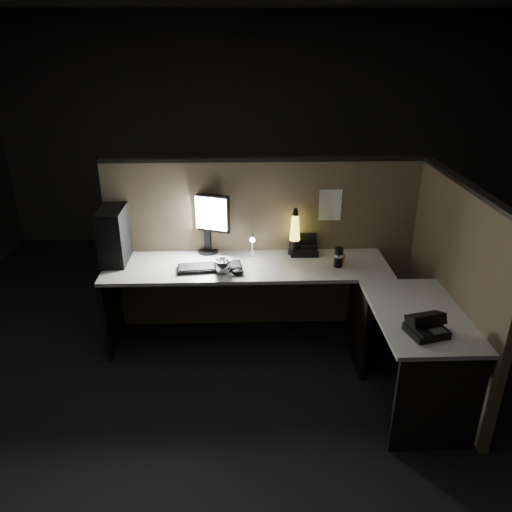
{
  "coord_description": "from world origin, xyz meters",
  "views": [
    {
      "loc": [
        -0.2,
        -3.06,
        2.44
      ],
      "look_at": [
        -0.08,
        0.35,
        0.92
      ],
      "focal_mm": 35.0,
      "sensor_mm": 36.0,
      "label": 1
    }
  ],
  "objects_px": {
    "keyboard": "(210,267)",
    "monitor": "(207,217)",
    "lava_lamp": "(295,235)",
    "pc_tower": "(115,234)",
    "desk_phone": "(426,326)"
  },
  "relations": [
    {
      "from": "keyboard",
      "to": "lava_lamp",
      "type": "height_order",
      "value": "lava_lamp"
    },
    {
      "from": "monitor",
      "to": "lava_lamp",
      "type": "xyz_separation_m",
      "value": [
        0.73,
        -0.07,
        -0.14
      ]
    },
    {
      "from": "pc_tower",
      "to": "monitor",
      "type": "relative_size",
      "value": 0.88
    },
    {
      "from": "monitor",
      "to": "lava_lamp",
      "type": "distance_m",
      "value": 0.75
    },
    {
      "from": "keyboard",
      "to": "desk_phone",
      "type": "xyz_separation_m",
      "value": [
        1.39,
        -0.99,
        0.04
      ]
    },
    {
      "from": "pc_tower",
      "to": "monitor",
      "type": "bearing_deg",
      "value": 10.67
    },
    {
      "from": "keyboard",
      "to": "monitor",
      "type": "bearing_deg",
      "value": 88.55
    },
    {
      "from": "pc_tower",
      "to": "monitor",
      "type": "xyz_separation_m",
      "value": [
        0.74,
        0.14,
        0.08
      ]
    },
    {
      "from": "pc_tower",
      "to": "desk_phone",
      "type": "distance_m",
      "value": 2.48
    },
    {
      "from": "lava_lamp",
      "to": "desk_phone",
      "type": "bearing_deg",
      "value": -61.34
    },
    {
      "from": "monitor",
      "to": "keyboard",
      "type": "distance_m",
      "value": 0.46
    },
    {
      "from": "monitor",
      "to": "lava_lamp",
      "type": "relative_size",
      "value": 1.27
    },
    {
      "from": "keyboard",
      "to": "lava_lamp",
      "type": "xyz_separation_m",
      "value": [
        0.7,
        0.27,
        0.16
      ]
    },
    {
      "from": "monitor",
      "to": "keyboard",
      "type": "height_order",
      "value": "monitor"
    },
    {
      "from": "lava_lamp",
      "to": "keyboard",
      "type": "bearing_deg",
      "value": -158.78
    }
  ]
}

